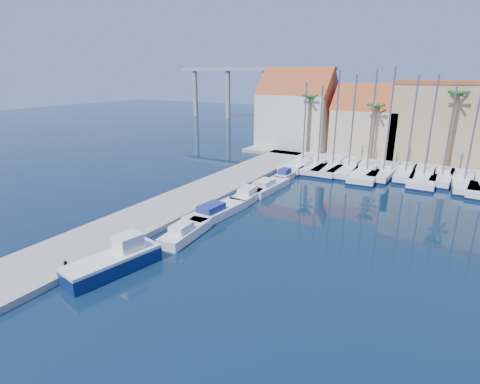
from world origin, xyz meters
name	(u,v)px	position (x,y,z in m)	size (l,w,h in m)	color
ground	(157,292)	(0.00, 0.00, 0.00)	(260.00, 260.00, 0.00)	black
quay_west	(181,202)	(-9.00, 13.50, 0.25)	(6.00, 77.00, 0.50)	gray
shore_north	(418,159)	(10.00, 48.00, 0.25)	(54.00, 16.00, 0.50)	gray
bollard	(66,265)	(-6.60, -1.57, 0.78)	(0.22, 0.22, 0.55)	black
fishing_boat	(115,261)	(-4.26, 0.58, 0.76)	(3.41, 6.86, 2.30)	navy
motorboat_west_0	(185,232)	(-3.50, 7.23, 0.51)	(2.30, 5.77, 1.40)	white
motorboat_west_1	(215,212)	(-4.00, 12.45, 0.51)	(2.87, 7.29, 1.40)	white
motorboat_west_2	(249,194)	(-3.80, 18.75, 0.51)	(2.48, 6.42, 1.40)	white
motorboat_west_3	(267,186)	(-3.44, 22.35, 0.51)	(2.60, 7.15, 1.40)	white
motorboat_west_4	(286,175)	(-3.61, 28.14, 0.51)	(1.67, 5.13, 1.40)	white
motorboat_west_5	(305,166)	(-3.14, 33.75, 0.51)	(2.46, 7.10, 1.40)	white
sailboat_0	(304,163)	(-3.87, 35.38, 0.56)	(3.33, 11.75, 11.83)	white
sailboat_1	(319,165)	(-1.67, 35.36, 0.56)	(3.51, 11.01, 11.45)	white
sailboat_2	(334,166)	(0.35, 35.86, 0.57)	(3.12, 11.77, 13.37)	white
sailboat_3	(350,168)	(2.56, 35.91, 0.57)	(3.59, 11.28, 12.85)	white
sailboat_4	(367,171)	(5.09, 35.04, 0.57)	(3.86, 12.20, 13.51)	white
sailboat_5	(384,172)	(7.08, 35.80, 0.61)	(2.99, 9.65, 13.71)	white
sailboat_6	(406,173)	(9.60, 36.72, 0.61)	(2.65, 8.90, 12.83)	white
sailboat_7	(424,176)	(11.81, 36.14, 0.57)	(3.10, 11.37, 12.87)	white
sailboat_8	(442,177)	(13.82, 36.77, 0.60)	(2.70, 8.69, 11.98)	white
sailboat_9	(464,181)	(16.17, 35.88, 0.57)	(3.46, 10.55, 11.72)	white
building_0	(297,112)	(-10.00, 47.00, 6.52)	(12.30, 9.00, 13.50)	beige
building_1	(367,124)	(2.00, 47.00, 5.30)	(10.30, 8.00, 11.00)	beige
building_2	(447,121)	(13.00, 48.00, 6.26)	(14.20, 10.20, 11.50)	tan
palm_0	(310,99)	(-6.00, 42.00, 9.08)	(2.60, 2.60, 10.15)	brown
palm_1	(376,108)	(4.00, 42.00, 8.14)	(2.60, 2.60, 9.15)	brown
palm_2	(458,97)	(14.00, 42.00, 10.02)	(2.60, 2.60, 11.15)	brown
viaduct	(248,83)	(-39.07, 82.00, 10.25)	(48.00, 2.20, 14.45)	#9E9E99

